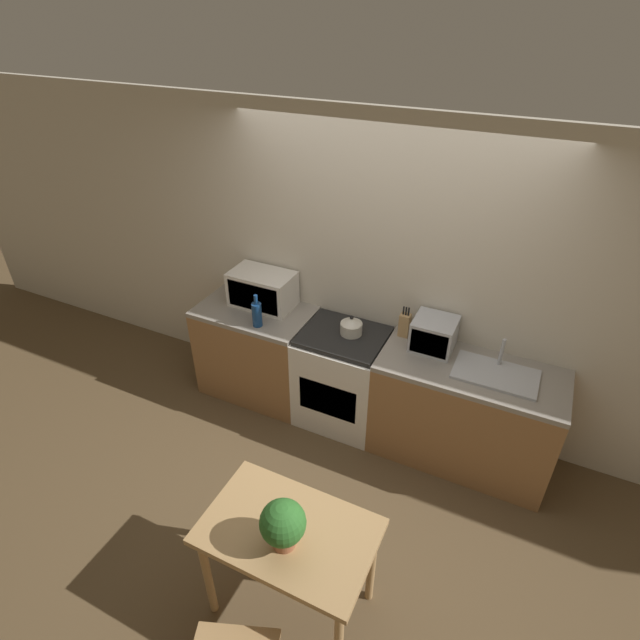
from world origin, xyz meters
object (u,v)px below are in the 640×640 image
Objects in this scene: microwave at (262,289)px; dining_table at (289,541)px; kettle at (351,326)px; stove_range at (342,377)px; bottle at (257,314)px; toaster_oven at (434,334)px.

microwave is 0.58× the size of dining_table.
kettle is at bearing 101.54° from dining_table.
bottle is (-0.70, -0.19, 0.57)m from stove_range.
bottle is 1.88m from dining_table.
dining_table is (0.40, -1.67, 0.20)m from stove_range.
bottle is 0.91× the size of toaster_oven.
toaster_oven is at bearing 80.62° from dining_table.
kettle is 0.62× the size of bottle.
stove_range is 0.92m from bottle.
dining_table is at bearing -55.44° from microwave.
toaster_oven is at bearing 11.00° from stove_range.
stove_range is 2.80× the size of toaster_oven.
bottle is at bearing -162.88° from kettle.
kettle is 0.79m from bottle.
toaster_oven is 0.33× the size of dining_table.
kettle is at bearing 38.26° from stove_range.
dining_table is at bearing -99.38° from toaster_oven.
microwave is (-0.83, 0.12, 0.61)m from stove_range.
bottle is (-0.75, -0.23, 0.04)m from kettle.
microwave reaches higher than dining_table.
dining_table is at bearing -78.46° from kettle.
kettle is 0.19× the size of dining_table.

